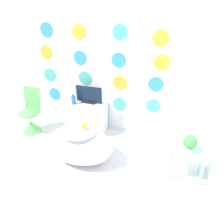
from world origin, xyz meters
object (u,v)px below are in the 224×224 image
chair (31,119)px  potted_plant_left (190,143)px  tv (89,96)px  bathtub (80,144)px  vase (73,100)px

chair → potted_plant_left: bearing=-6.7°
tv → potted_plant_left: 1.86m
tv → potted_plant_left: tv is taller
bathtub → vase: size_ratio=5.87×
tv → vase: 0.27m
potted_plant_left → chair: bearing=173.3°
tv → bathtub: bearing=-76.3°
vase → tv: bearing=30.3°
vase → bathtub: bearing=-58.0°
vase → potted_plant_left: 2.03m
potted_plant_left → bathtub: bearing=-175.0°
chair → tv: size_ratio=1.72×
bathtub → vase: (-0.43, 0.69, 0.37)m
bathtub → potted_plant_left: 1.55m
vase → chair: bearing=-162.8°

